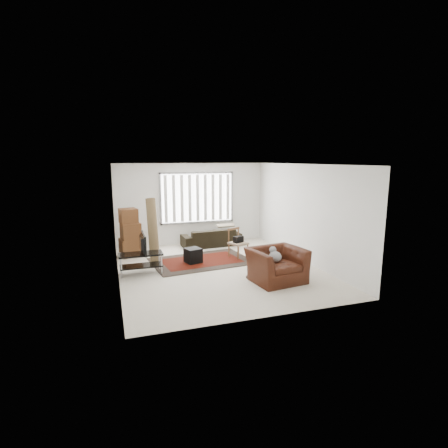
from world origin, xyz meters
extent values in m
plane|color=beige|center=(0.00, 0.00, 0.00)|extent=(6.00, 6.00, 0.00)
cube|color=white|center=(0.00, 0.00, 2.70)|extent=(5.00, 6.00, 0.02)
cube|color=white|center=(0.00, 3.00, 1.35)|extent=(5.00, 0.02, 2.70)
cube|color=white|center=(0.00, -3.00, 1.35)|extent=(5.00, 0.02, 2.70)
cube|color=white|center=(-2.50, 0.00, 1.35)|extent=(0.02, 6.00, 2.70)
cube|color=white|center=(2.50, 0.00, 1.35)|extent=(0.02, 6.00, 2.70)
cube|color=white|center=(0.20, 2.98, 1.55)|extent=(2.40, 0.01, 1.60)
cube|color=gray|center=(0.20, 2.96, 1.55)|extent=(2.52, 0.06, 1.72)
cube|color=white|center=(0.20, 2.92, 1.55)|extent=(2.40, 0.02, 1.55)
cube|color=black|center=(-0.25, 0.78, 0.01)|extent=(2.86, 2.08, 0.02)
cube|color=#450F06|center=(-0.25, 0.78, 0.02)|extent=(2.25, 1.46, 0.00)
cube|color=black|center=(-1.95, 0.20, 0.51)|extent=(1.07, 0.48, 0.04)
cube|color=black|center=(-1.95, 0.20, 0.21)|extent=(1.02, 0.45, 0.03)
cylinder|color=#B2B2B7|center=(-2.43, -0.01, 0.27)|extent=(0.03, 0.03, 0.53)
cylinder|color=#B2B2B7|center=(-1.47, -0.01, 0.27)|extent=(0.03, 0.03, 0.53)
cylinder|color=#B2B2B7|center=(-2.43, 0.40, 0.27)|extent=(0.03, 0.03, 0.53)
cylinder|color=#B2B2B7|center=(-1.47, 0.40, 0.27)|extent=(0.03, 0.03, 0.53)
imported|color=black|center=(-1.95, 0.20, 0.78)|extent=(0.11, 0.86, 0.50)
cube|color=black|center=(-0.51, 0.70, 0.22)|extent=(0.49, 0.49, 0.40)
cube|color=brown|center=(-2.09, 1.98, 0.26)|extent=(0.67, 0.63, 0.52)
cube|color=brown|center=(-2.07, 1.95, 0.76)|extent=(0.61, 0.57, 0.47)
cube|color=brown|center=(-2.11, 2.00, 1.21)|extent=(0.56, 0.56, 0.42)
cube|color=silver|center=(-1.64, 1.92, 0.37)|extent=(0.59, 0.27, 0.74)
cylinder|color=brown|center=(-1.53, 1.08, 0.90)|extent=(0.31, 0.66, 1.80)
imported|color=black|center=(0.53, 2.45, 0.37)|extent=(1.97, 0.93, 0.74)
cube|color=#8A745A|center=(0.87, 0.83, 0.43)|extent=(0.60, 0.60, 0.05)
cylinder|color=brown|center=(0.77, 0.58, 0.21)|extent=(0.04, 0.04, 0.43)
cylinder|color=brown|center=(1.13, 0.73, 0.21)|extent=(0.04, 0.04, 0.43)
cylinder|color=brown|center=(0.62, 0.93, 0.21)|extent=(0.04, 0.04, 0.43)
cylinder|color=brown|center=(0.98, 1.08, 0.21)|extent=(0.04, 0.04, 0.43)
cube|color=brown|center=(0.79, 1.02, 0.82)|extent=(0.42, 0.20, 0.06)
cube|color=brown|center=(0.62, 0.94, 0.64)|extent=(0.05, 0.05, 0.43)
cube|color=brown|center=(0.97, 1.09, 0.64)|extent=(0.05, 0.05, 0.43)
cube|color=black|center=(0.87, 0.83, 0.54)|extent=(0.33, 0.26, 0.18)
imported|color=#3C170C|center=(1.02, -1.32, 0.45)|extent=(1.34, 1.20, 0.89)
ellipsoid|color=#59595B|center=(1.02, -1.32, 0.58)|extent=(0.29, 0.35, 0.22)
sphere|color=#59595B|center=(0.99, -1.16, 0.72)|extent=(0.17, 0.17, 0.17)
camera|label=1|loc=(-2.62, -8.38, 2.83)|focal=28.00mm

